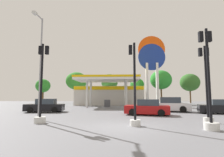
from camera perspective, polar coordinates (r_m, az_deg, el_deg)
name	(u,v)px	position (r m, az deg, el deg)	size (l,w,h in m)	color
ground_plane	(123,127)	(10.01, 3.77, -15.64)	(90.00, 90.00, 0.00)	slate
gas_station	(109,94)	(32.85, -0.89, -5.19)	(12.37, 12.90, 4.70)	beige
station_pole_sign	(152,61)	(30.56, 13.00, 5.70)	(4.62, 0.56, 12.08)	white
car_0	(169,105)	(20.31, 18.38, -8.30)	(4.73, 2.92, 1.58)	black
car_1	(45,106)	(20.01, -21.26, -8.46)	(4.10, 2.14, 1.41)	black
car_2	(147,108)	(16.17, 11.57, -9.47)	(4.20, 2.46, 1.41)	black
car_3	(220,107)	(19.91, 32.23, -8.02)	(4.16, 2.56, 1.39)	black
traffic_signal_0	(41,95)	(12.08, -22.38, -5.11)	(0.70, 0.71, 5.15)	silver
traffic_signal_1	(206,90)	(12.94, 28.76, -3.49)	(0.65, 0.66, 5.06)	silver
traffic_signal_2	(134,98)	(10.20, 7.39, -6.29)	(0.63, 0.66, 4.89)	silver
traffic_signal_3	(209,95)	(10.21, 29.49, -4.68)	(0.72, 0.72, 5.28)	silver
tree_0	(43,86)	(38.71, -21.85, -2.29)	(2.98, 2.98, 5.20)	brown
tree_1	(77,81)	(39.44, -11.65, -0.80)	(4.73, 4.73, 7.00)	brown
tree_2	(109,82)	(38.15, -0.83, -1.14)	(3.69, 3.69, 6.52)	brown
tree_3	(137,85)	(38.39, 8.30, -2.07)	(3.07, 3.07, 5.58)	brown
tree_4	(161,80)	(37.12, 15.87, -0.44)	(4.39, 4.39, 6.99)	brown
tree_5	(190,83)	(40.89, 24.32, -1.22)	(4.12, 4.12, 6.48)	brown
corner_streetlamp	(40,58)	(14.13, -22.81, 6.39)	(0.24, 1.48, 7.73)	gray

